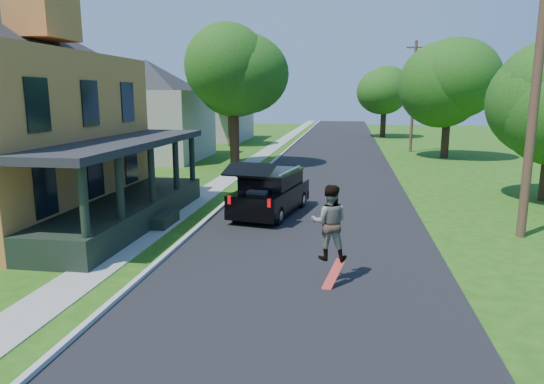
# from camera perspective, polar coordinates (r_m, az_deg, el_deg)

# --- Properties ---
(ground) EXTENTS (140.00, 140.00, 0.00)m
(ground) POSITION_cam_1_polar(r_m,az_deg,el_deg) (11.39, 2.41, -12.98)
(ground) COLOR #1F4F0F
(ground) RESTS_ON ground
(street) EXTENTS (8.00, 120.00, 0.02)m
(street) POSITION_cam_1_polar(r_m,az_deg,el_deg) (30.69, 6.69, 2.47)
(street) COLOR black
(street) RESTS_ON ground
(curb) EXTENTS (0.15, 120.00, 0.12)m
(curb) POSITION_cam_1_polar(r_m,az_deg,el_deg) (31.11, -0.79, 2.67)
(curb) COLOR #ABABA5
(curb) RESTS_ON ground
(sidewalk) EXTENTS (1.30, 120.00, 0.03)m
(sidewalk) POSITION_cam_1_polar(r_m,az_deg,el_deg) (31.41, -3.59, 2.73)
(sidewalk) COLOR gray
(sidewalk) RESTS_ON ground
(front_walk) EXTENTS (6.50, 1.20, 0.03)m
(front_walk) POSITION_cam_1_polar(r_m,az_deg,el_deg) (20.04, -23.53, -3.16)
(front_walk) COLOR gray
(front_walk) RESTS_ON ground
(neighbor_house_mid) EXTENTS (12.78, 12.78, 8.30)m
(neighbor_house_mid) POSITION_cam_1_polar(r_m,az_deg,el_deg) (37.31, -14.42, 10.22)
(neighbor_house_mid) COLOR #AAA497
(neighbor_house_mid) RESTS_ON ground
(neighbor_house_far) EXTENTS (12.78, 12.78, 8.30)m
(neighbor_house_far) POSITION_cam_1_polar(r_m,az_deg,el_deg) (52.40, -7.43, 10.70)
(neighbor_house_far) COLOR #AAA497
(neighbor_house_far) RESTS_ON ground
(black_suv) EXTENTS (2.74, 5.22, 2.31)m
(black_suv) POSITION_cam_1_polar(r_m,az_deg,el_deg) (19.27, -0.17, -0.04)
(black_suv) COLOR black
(black_suv) RESTS_ON ground
(skateboarder) EXTENTS (0.96, 0.76, 1.91)m
(skateboarder) POSITION_cam_1_polar(r_m,az_deg,el_deg) (12.23, 6.77, -3.56)
(skateboarder) COLOR black
(skateboarder) RESTS_ON ground
(skateboard) EXTENTS (0.56, 0.57, 0.73)m
(skateboard) POSITION_cam_1_polar(r_m,az_deg,el_deg) (12.26, 7.21, -9.77)
(skateboard) COLOR #9D110D
(skateboard) RESTS_ON ground
(tree_left_mid) EXTENTS (7.18, 7.40, 9.46)m
(tree_left_mid) POSITION_cam_1_polar(r_m,az_deg,el_deg) (32.48, -4.58, 14.22)
(tree_left_mid) COLOR black
(tree_left_mid) RESTS_ON ground
(tree_left_far) EXTENTS (5.81, 5.97, 7.57)m
(tree_left_far) POSITION_cam_1_polar(r_m,az_deg,el_deg) (45.45, -4.96, 11.68)
(tree_left_far) COLOR black
(tree_left_far) RESTS_ON ground
(tree_right_mid) EXTENTS (6.91, 6.96, 9.29)m
(tree_right_mid) POSITION_cam_1_polar(r_m,az_deg,el_deg) (39.02, 20.10, 12.50)
(tree_right_mid) COLOR black
(tree_right_mid) RESTS_ON ground
(tree_right_far) EXTENTS (7.44, 7.16, 9.01)m
(tree_right_far) POSITION_cam_1_polar(r_m,az_deg,el_deg) (56.58, 13.07, 12.15)
(tree_right_far) COLOR black
(tree_right_far) RESTS_ON ground
(utility_pole_near) EXTENTS (1.81, 0.32, 10.64)m
(utility_pole_near) POSITION_cam_1_polar(r_m,az_deg,el_deg) (17.86, 28.79, 12.52)
(utility_pole_near) COLOR #492F21
(utility_pole_near) RESTS_ON ground
(utility_pole_far) EXTENTS (1.47, 0.26, 9.01)m
(utility_pole_far) POSITION_cam_1_polar(r_m,az_deg,el_deg) (42.23, 16.29, 10.82)
(utility_pole_far) COLOR #492F21
(utility_pole_far) RESTS_ON ground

